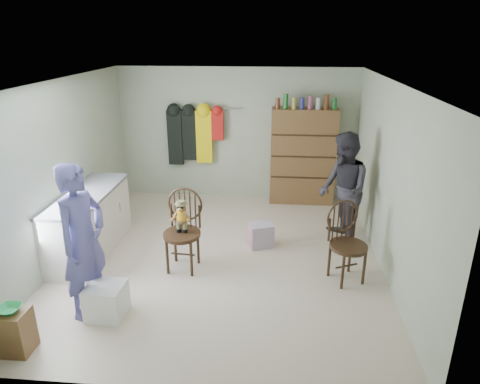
# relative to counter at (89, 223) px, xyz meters

# --- Properties ---
(ground_plane) EXTENTS (5.00, 5.00, 0.00)m
(ground_plane) POSITION_rel_counter_xyz_m (1.95, 0.00, -0.47)
(ground_plane) COLOR beige
(ground_plane) RESTS_ON ground
(room_walls) EXTENTS (5.00, 5.00, 5.00)m
(room_walls) POSITION_rel_counter_xyz_m (1.95, 0.53, 1.11)
(room_walls) COLOR #ACB497
(room_walls) RESTS_ON ground
(counter) EXTENTS (0.64, 1.86, 0.94)m
(counter) POSITION_rel_counter_xyz_m (0.00, 0.00, 0.00)
(counter) COLOR silver
(counter) RESTS_ON ground
(stool) EXTENTS (0.33, 0.29, 0.48)m
(stool) POSITION_rel_counter_xyz_m (0.09, -2.13, -0.23)
(stool) COLOR brown
(stool) RESTS_ON ground
(bowl) EXTENTS (0.23, 0.23, 0.06)m
(bowl) POSITION_rel_counter_xyz_m (0.09, -2.13, 0.03)
(bowl) COLOR green
(bowl) RESTS_ON stool
(plastic_tub) EXTENTS (0.44, 0.42, 0.40)m
(plastic_tub) POSITION_rel_counter_xyz_m (0.80, -1.48, -0.27)
(plastic_tub) COLOR white
(plastic_tub) RESTS_ON ground
(chair_front) EXTENTS (0.54, 0.54, 1.13)m
(chair_front) POSITION_rel_counter_xyz_m (1.46, -0.31, 0.18)
(chair_front) COLOR #392414
(chair_front) RESTS_ON ground
(chair_far) EXTENTS (0.63, 0.63, 1.08)m
(chair_far) POSITION_rel_counter_xyz_m (3.64, -0.41, 0.11)
(chair_far) COLOR #392414
(chair_far) RESTS_ON ground
(striped_bag) EXTENTS (0.42, 0.37, 0.37)m
(striped_bag) POSITION_rel_counter_xyz_m (2.50, 0.39, -0.29)
(striped_bag) COLOR #E5727D
(striped_bag) RESTS_ON ground
(person_left) EXTENTS (0.61, 0.76, 1.82)m
(person_left) POSITION_rel_counter_xyz_m (0.58, -1.39, 0.44)
(person_left) COLOR #57559B
(person_left) RESTS_ON ground
(person_right) EXTENTS (0.79, 0.94, 1.74)m
(person_right) POSITION_rel_counter_xyz_m (3.72, 0.64, 0.40)
(person_right) COLOR #2D2B33
(person_right) RESTS_ON ground
(dresser) EXTENTS (1.20, 0.39, 2.07)m
(dresser) POSITION_rel_counter_xyz_m (3.20, 2.30, 0.44)
(dresser) COLOR brown
(dresser) RESTS_ON ground
(coat_rack) EXTENTS (1.42, 0.12, 1.09)m
(coat_rack) POSITION_rel_counter_xyz_m (1.12, 2.38, 0.78)
(coat_rack) COLOR #99999E
(coat_rack) RESTS_ON ground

